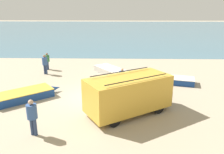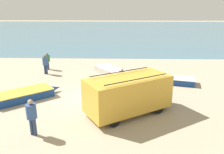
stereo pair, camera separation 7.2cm
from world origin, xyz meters
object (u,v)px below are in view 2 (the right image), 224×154
fisherman_0 (122,77)px  fishing_rowboat_2 (170,80)px  fishing_rowboat_0 (25,95)px  fishing_rowboat_1 (113,72)px  fisherman_2 (32,114)px  fisherman_1 (48,60)px  fisherman_3 (45,63)px  parked_van (128,93)px

fisherman_0 → fishing_rowboat_2: bearing=-33.0°
fishing_rowboat_0 → fisherman_0: size_ratio=2.47×
fishing_rowboat_1 → fisherman_0: fisherman_0 is taller
fishing_rowboat_2 → fisherman_2: (-8.15, -7.87, 0.83)m
fishing_rowboat_2 → fisherman_2: fisherman_2 is taller
fisherman_1 → fisherman_2: 11.95m
fisherman_0 → fisherman_3: 7.90m
fishing_rowboat_1 → fisherman_0: 3.98m
fishing_rowboat_2 → fisherman_2: 11.36m
fishing_rowboat_2 → fisherman_1: size_ratio=2.62×
fishing_rowboat_0 → fisherman_3: fisherman_3 is taller
fishing_rowboat_1 → fisherman_1: (-6.37, 1.62, 0.70)m
parked_van → fisherman_2: 5.16m
fishing_rowboat_0 → fisherman_1: bearing=56.2°
fisherman_0 → fisherman_1: size_ratio=1.00×
parked_van → fisherman_3: 10.44m
fisherman_0 → fisherman_3: size_ratio=0.92×
fishing_rowboat_1 → fishing_rowboat_0: bearing=98.8°
fishing_rowboat_2 → fisherman_1: 11.70m
fishing_rowboat_2 → fisherman_0: fisherman_0 is taller
fishing_rowboat_0 → fishing_rowboat_2: (10.32, 3.58, -0.03)m
fishing_rowboat_1 → fisherman_0: bearing=155.3°
fishing_rowboat_1 → fisherman_3: fisherman_3 is taller
fishing_rowboat_1 → fisherman_0: size_ratio=2.98×
fisherman_0 → fisherman_3: (-6.88, 3.87, 0.08)m
fisherman_1 → fisherman_0: bearing=-38.2°
fishing_rowboat_2 → fisherman_1: bearing=-3.5°
fishing_rowboat_0 → fisherman_3: 5.78m
fishing_rowboat_0 → parked_van: bearing=-55.1°
fishing_rowboat_1 → fishing_rowboat_2: (4.71, -2.10, -0.04)m
parked_van → fisherman_1: (-7.48, 9.15, -0.20)m
fisherman_2 → fisherman_3: size_ratio=1.01×
parked_van → fisherman_2: size_ratio=2.87×
fisherman_3 → fishing_rowboat_0: bearing=-163.2°
fisherman_2 → fisherman_1: bearing=31.8°
parked_van → fishing_rowboat_1: bearing=66.4°
fisherman_2 → fisherman_3: bearing=32.4°
fisherman_1 → fisherman_2: bearing=-76.8°
fishing_rowboat_1 → fisherman_2: fisherman_2 is taller
parked_van → fishing_rowboat_2: parked_van is taller
parked_van → fisherman_2: (-4.55, -2.43, -0.11)m
fisherman_0 → fishing_rowboat_0: bearing=138.9°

